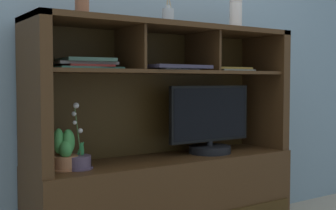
% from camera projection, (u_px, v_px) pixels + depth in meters
% --- Properties ---
extents(back_wall, '(6.00, 0.02, 2.80)m').
position_uv_depth(back_wall, '(146.00, 20.00, 2.82)').
color(back_wall, '#7A909F').
rests_on(back_wall, ground).
extents(media_console, '(1.66, 0.47, 1.34)m').
position_uv_depth(media_console, '(167.00, 178.00, 2.67)').
color(media_console, '#402713').
rests_on(media_console, ground).
extents(tv_monitor, '(0.60, 0.27, 0.43)m').
position_uv_depth(tv_monitor, '(210.00, 125.00, 2.80)').
color(tv_monitor, black).
rests_on(tv_monitor, media_console).
extents(potted_orchid, '(0.16, 0.16, 0.35)m').
position_uv_depth(potted_orchid, '(78.00, 160.00, 2.30)').
color(potted_orchid, '#554358').
rests_on(potted_orchid, media_console).
extents(potted_fern, '(0.15, 0.15, 0.22)m').
position_uv_depth(potted_fern, '(65.00, 151.00, 2.28)').
color(potted_fern, '#B06C44').
rests_on(potted_fern, media_console).
extents(magazine_stack_left, '(0.39, 0.31, 0.06)m').
position_uv_depth(magazine_stack_left, '(84.00, 64.00, 2.39)').
color(magazine_stack_left, '#3B6F5C').
rests_on(magazine_stack_left, media_console).
extents(magazine_stack_centre, '(0.39, 0.29, 0.03)m').
position_uv_depth(magazine_stack_centre, '(173.00, 67.00, 2.58)').
color(magazine_stack_centre, beige).
rests_on(magazine_stack_centre, media_console).
extents(magazine_stack_right, '(0.31, 0.26, 0.03)m').
position_uv_depth(magazine_stack_right, '(227.00, 69.00, 2.92)').
color(magazine_stack_right, gray).
rests_on(magazine_stack_right, media_console).
extents(diffuser_bottle, '(0.07, 0.07, 0.25)m').
position_uv_depth(diffuser_bottle, '(168.00, 16.00, 2.60)').
color(diffuser_bottle, '#ACB0B6').
rests_on(diffuser_bottle, media_console).
extents(ceramic_vase, '(0.08, 0.08, 0.14)m').
position_uv_depth(ceramic_vase, '(82.00, 4.00, 2.31)').
color(ceramic_vase, brown).
rests_on(ceramic_vase, media_console).
extents(accent_vase, '(0.09, 0.09, 0.20)m').
position_uv_depth(accent_vase, '(236.00, 15.00, 2.91)').
color(accent_vase, silver).
rests_on(accent_vase, media_console).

